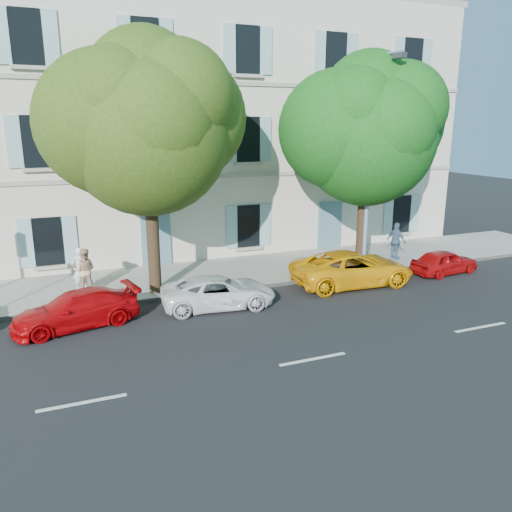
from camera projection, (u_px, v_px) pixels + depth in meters
name	position (u px, v px, depth m)	size (l,w,h in m)	color
ground	(258.00, 311.00, 17.25)	(90.00, 90.00, 0.00)	black
sidewalk	(219.00, 274.00, 21.23)	(36.00, 4.50, 0.15)	#A09E96
kerb	(236.00, 289.00, 19.28)	(36.00, 0.16, 0.16)	#9E998E
building	(182.00, 130.00, 24.90)	(28.00, 7.00, 12.00)	beige
car_red_coupe	(76.00, 310.00, 15.74)	(1.59, 3.92, 1.14)	#B60509
car_white_coupe	(219.00, 292.00, 17.47)	(1.84, 3.99, 1.11)	white
car_yellow_supercar	(352.00, 268.00, 19.89)	(2.28, 4.94, 1.37)	#F8A70A
car_red_hatchback	(444.00, 262.00, 21.43)	(1.26, 3.13, 1.07)	#AC0A0B
tree_left	(147.00, 133.00, 17.30)	(5.83, 5.83, 9.03)	#3A2819
tree_right	(367.00, 138.00, 20.50)	(5.64, 5.64, 8.68)	#3A2819
street_lamp	(372.00, 154.00, 20.27)	(0.39, 1.87, 8.75)	#7293BF
pedestrian_a	(80.00, 269.00, 18.70)	(0.61, 0.40, 1.67)	silver
pedestrian_b	(85.00, 270.00, 18.55)	(0.81, 0.63, 1.67)	tan
pedestrian_c	(396.00, 241.00, 23.16)	(1.01, 0.42, 1.72)	slate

